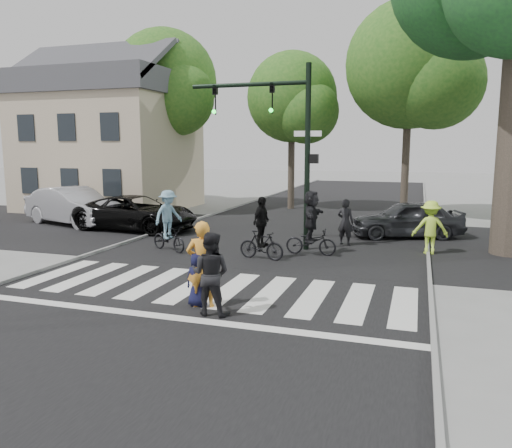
% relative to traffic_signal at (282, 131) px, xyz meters
% --- Properties ---
extents(ground, '(120.00, 120.00, 0.00)m').
position_rel_traffic_signal_xyz_m(ground, '(-0.35, -6.20, -3.90)').
color(ground, gray).
rests_on(ground, ground).
extents(road_stem, '(10.00, 70.00, 0.01)m').
position_rel_traffic_signal_xyz_m(road_stem, '(-0.35, -1.20, -3.90)').
color(road_stem, black).
rests_on(road_stem, ground).
extents(road_cross, '(70.00, 10.00, 0.01)m').
position_rel_traffic_signal_xyz_m(road_cross, '(-0.35, 1.80, -3.89)').
color(road_cross, black).
rests_on(road_cross, ground).
extents(curb_left, '(0.10, 70.00, 0.10)m').
position_rel_traffic_signal_xyz_m(curb_left, '(-5.40, -1.20, -3.85)').
color(curb_left, gray).
rests_on(curb_left, ground).
extents(curb_right, '(0.10, 70.00, 0.10)m').
position_rel_traffic_signal_xyz_m(curb_right, '(4.70, -1.20, -3.85)').
color(curb_right, gray).
rests_on(curb_right, ground).
extents(crosswalk, '(10.00, 3.85, 0.01)m').
position_rel_traffic_signal_xyz_m(crosswalk, '(-0.35, -5.54, -3.89)').
color(crosswalk, silver).
rests_on(crosswalk, ground).
extents(traffic_signal, '(4.45, 0.29, 6.00)m').
position_rel_traffic_signal_xyz_m(traffic_signal, '(0.00, 0.00, 0.00)').
color(traffic_signal, black).
rests_on(traffic_signal, ground).
extents(bg_tree_0, '(5.46, 5.20, 8.97)m').
position_rel_traffic_signal_xyz_m(bg_tree_0, '(-14.09, 9.80, 2.24)').
color(bg_tree_0, brown).
rests_on(bg_tree_0, ground).
extents(bg_tree_1, '(6.09, 5.80, 9.80)m').
position_rel_traffic_signal_xyz_m(bg_tree_1, '(-9.06, 9.28, 2.75)').
color(bg_tree_1, brown).
rests_on(bg_tree_1, ground).
extents(bg_tree_2, '(5.04, 4.80, 8.40)m').
position_rel_traffic_signal_xyz_m(bg_tree_2, '(-2.11, 10.42, 1.88)').
color(bg_tree_2, brown).
rests_on(bg_tree_2, ground).
extents(bg_tree_3, '(6.30, 6.00, 10.20)m').
position_rel_traffic_signal_xyz_m(bg_tree_3, '(3.95, 9.07, 3.04)').
color(bg_tree_3, brown).
rests_on(bg_tree_3, ground).
extents(house, '(8.40, 8.10, 8.82)m').
position_rel_traffic_signal_xyz_m(house, '(-11.85, 7.78, -0.10)').
color(house, beige).
rests_on(house, ground).
extents(pedestrian_woman, '(0.78, 0.62, 1.86)m').
position_rel_traffic_signal_xyz_m(pedestrian_woman, '(0.05, -6.55, -2.97)').
color(pedestrian_woman, '#F5A031').
rests_on(pedestrian_woman, ground).
extents(pedestrian_child, '(0.58, 0.39, 1.18)m').
position_rel_traffic_signal_xyz_m(pedestrian_child, '(-0.05, -6.56, -3.31)').
color(pedestrian_child, '#131436').
rests_on(pedestrian_child, ground).
extents(pedestrian_adult, '(0.83, 0.65, 1.71)m').
position_rel_traffic_signal_xyz_m(pedestrian_adult, '(0.41, -6.95, -3.05)').
color(pedestrian_adult, black).
rests_on(pedestrian_adult, ground).
extents(cyclist_left, '(1.66, 1.18, 2.00)m').
position_rel_traffic_signal_xyz_m(cyclist_left, '(-3.37, -1.62, -3.03)').
color(cyclist_left, black).
rests_on(cyclist_left, ground).
extents(cyclist_mid, '(1.51, 0.94, 1.91)m').
position_rel_traffic_signal_xyz_m(cyclist_mid, '(-0.13, -1.85, -3.11)').
color(cyclist_mid, black).
rests_on(cyclist_mid, ground).
extents(cyclist_right, '(1.62, 1.51, 2.04)m').
position_rel_traffic_signal_xyz_m(cyclist_right, '(1.16, -0.74, -2.99)').
color(cyclist_right, black).
rests_on(cyclist_right, ground).
extents(car_suv, '(5.24, 2.72, 1.41)m').
position_rel_traffic_signal_xyz_m(car_suv, '(-6.62, 1.72, -3.20)').
color(car_suv, black).
rests_on(car_suv, ground).
extents(car_silver, '(5.27, 3.14, 1.64)m').
position_rel_traffic_signal_xyz_m(car_silver, '(-10.01, 2.12, -3.08)').
color(car_silver, silver).
rests_on(car_silver, ground).
extents(car_grey, '(4.42, 2.89, 1.40)m').
position_rel_traffic_signal_xyz_m(car_grey, '(3.95, 3.41, -3.20)').
color(car_grey, '#2D2F32').
rests_on(car_grey, ground).
extents(bystander_hivis, '(1.18, 0.79, 1.71)m').
position_rel_traffic_signal_xyz_m(bystander_hivis, '(4.72, 0.57, -3.05)').
color(bystander_hivis, '#CBFA41').
rests_on(bystander_hivis, ground).
extents(bystander_dark, '(0.67, 0.52, 1.62)m').
position_rel_traffic_signal_xyz_m(bystander_dark, '(1.96, 1.19, -3.09)').
color(bystander_dark, black).
rests_on(bystander_dark, ground).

